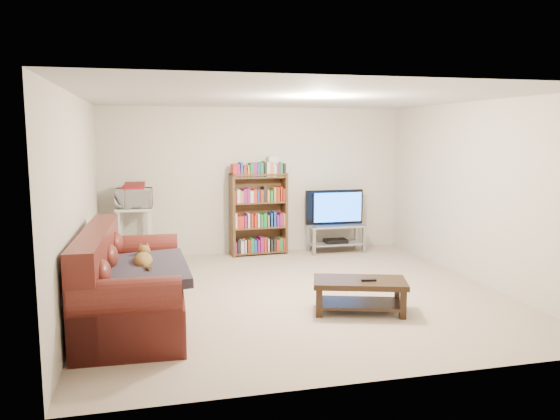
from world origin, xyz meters
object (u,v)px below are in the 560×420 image
object	(u,v)px
tv_stand	(336,233)
bookshelf	(259,213)
coffee_table	(360,290)
sofa	(125,289)

from	to	relation	value
tv_stand	bookshelf	xyz separation A→B (m)	(-1.29, 0.15, 0.37)
tv_stand	bookshelf	distance (m)	1.35
coffee_table	tv_stand	xyz separation A→B (m)	(0.79, 3.01, 0.06)
coffee_table	bookshelf	distance (m)	3.22
sofa	bookshelf	xyz separation A→B (m)	(2.02, 2.83, 0.34)
tv_stand	sofa	bearing A→B (deg)	-140.56
sofa	coffee_table	xyz separation A→B (m)	(2.52, -0.33, -0.09)
coffee_table	tv_stand	world-z (taller)	tv_stand
tv_stand	bookshelf	size ratio (longest dim) A/B	0.70
coffee_table	tv_stand	distance (m)	3.11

